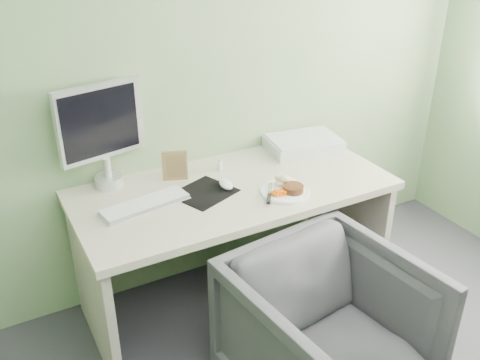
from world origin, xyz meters
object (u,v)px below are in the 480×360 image
desk (234,217)px  desk_chair (329,335)px  scanner (303,144)px  monitor (102,130)px  plate (285,192)px

desk → desk_chair: bearing=-85.4°
desk → scanner: bearing=20.7°
monitor → plate: bearing=-46.1°
desk → plate: plate is taller
plate → scanner: bearing=46.6°
scanner → desk_chair: size_ratio=0.54×
desk → desk_chair: size_ratio=2.09×
desk → plate: (0.19, -0.18, 0.19)m
scanner → desk: bearing=-151.3°
desk → monitor: (-0.55, 0.31, 0.48)m
desk → desk_chair: 0.79m
plate → scanner: size_ratio=0.60×
plate → monitor: (-0.74, 0.50, 0.29)m
desk → plate: bearing=-43.8°
scanner → desk_chair: 1.18m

